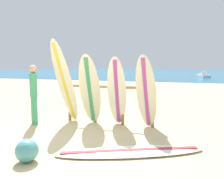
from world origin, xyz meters
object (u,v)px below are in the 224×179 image
(beachgoer_standing, at_px, (34,92))
(small_boat_offshore, at_px, (203,75))
(surfboard_leaning_center_left, at_px, (117,92))
(surfboard_leaning_center, at_px, (146,93))
(surfboard_lying_on_sand, at_px, (130,152))
(surfboard_rack, at_px, (109,98))
(beach_ball, at_px, (27,151))
(surfboard_leaning_far_left, at_px, (65,83))
(surfboard_leaning_left, at_px, (90,91))

(beachgoer_standing, distance_m, small_boat_offshore, 28.40)
(surfboard_leaning_center_left, relative_size, surfboard_leaning_center, 0.98)
(surfboard_leaning_center_left, distance_m, surfboard_lying_on_sand, 2.02)
(surfboard_leaning_center, bearing_deg, small_boat_offshore, 83.15)
(surfboard_rack, xyz_separation_m, beach_ball, (-0.51, -2.85, -0.53))
(beach_ball, bearing_deg, small_boat_offshore, 80.68)
(surfboard_rack, height_order, surfboard_leaning_far_left, surfboard_leaning_far_left)
(surfboard_leaning_far_left, relative_size, surfboard_lying_on_sand, 0.83)
(surfboard_leaning_far_left, xyz_separation_m, surfboard_leaning_left, (0.75, 0.01, -0.20))
(surfboard_leaning_far_left, xyz_separation_m, small_boat_offshore, (5.51, 27.38, -0.92))
(surfboard_rack, height_order, small_boat_offshore, surfboard_rack)
(small_boat_offshore, bearing_deg, surfboard_rack, -99.24)
(surfboard_leaning_center_left, relative_size, surfboard_lying_on_sand, 0.67)
(surfboard_rack, height_order, surfboard_leaning_center, surfboard_leaning_center)
(surfboard_leaning_far_left, relative_size, small_boat_offshore, 0.77)
(surfboard_leaning_center, bearing_deg, surfboard_rack, 163.86)
(surfboard_lying_on_sand, height_order, beach_ball, beach_ball)
(surfboard_leaning_center, bearing_deg, surfboard_leaning_far_left, -177.04)
(surfboard_leaning_left, xyz_separation_m, beachgoer_standing, (-1.56, -0.31, -0.06))
(surfboard_leaning_center, bearing_deg, surfboard_lying_on_sand, -90.39)
(surfboard_leaning_center_left, distance_m, surfboard_leaning_center, 0.77)
(surfboard_leaning_center_left, relative_size, small_boat_offshore, 0.62)
(surfboard_leaning_far_left, distance_m, surfboard_leaning_left, 0.77)
(surfboard_leaning_center_left, distance_m, small_boat_offshore, 27.55)
(surfboard_rack, distance_m, small_boat_offshore, 27.30)
(beachgoer_standing, bearing_deg, surfboard_leaning_left, 11.33)
(beachgoer_standing, height_order, beach_ball, beachgoer_standing)
(surfboard_leaning_center, xyz_separation_m, small_boat_offshore, (3.27, 27.26, -0.70))
(beachgoer_standing, bearing_deg, small_boat_offshore, 77.12)
(beachgoer_standing, bearing_deg, surfboard_leaning_center_left, 10.69)
(surfboard_leaning_left, height_order, surfboard_leaning_center_left, surfboard_leaning_left)
(surfboard_leaning_far_left, height_order, surfboard_leaning_left, surfboard_leaning_far_left)
(surfboard_rack, distance_m, beach_ball, 2.94)
(surfboard_rack, distance_m, surfboard_leaning_far_left, 1.29)
(surfboard_leaning_far_left, bearing_deg, surfboard_leaning_center_left, 5.17)
(small_boat_offshore, bearing_deg, surfboard_lying_on_sand, -96.49)
(surfboard_lying_on_sand, bearing_deg, beachgoer_standing, 158.42)
(surfboard_rack, relative_size, surfboard_leaning_far_left, 1.10)
(surfboard_leaning_center, relative_size, beach_ball, 4.83)
(surfboard_leaning_center, distance_m, surfboard_lying_on_sand, 1.86)
(surfboard_rack, bearing_deg, surfboard_leaning_far_left, -158.94)
(surfboard_rack, relative_size, surfboard_leaning_left, 1.33)
(beachgoer_standing, bearing_deg, surfboard_leaning_center, 7.71)
(surfboard_leaning_center, xyz_separation_m, beachgoer_standing, (-3.06, -0.41, -0.05))
(surfboard_leaning_far_left, distance_m, beach_ball, 2.67)
(surfboard_leaning_center, height_order, beach_ball, surfboard_leaning_center)
(beachgoer_standing, xyz_separation_m, small_boat_offshore, (6.33, 27.67, -0.66))
(surfboard_leaning_left, distance_m, surfboard_leaning_center_left, 0.73)
(surfboard_leaning_center_left, bearing_deg, beach_ball, -108.33)
(surfboard_leaning_left, bearing_deg, beachgoer_standing, -168.67)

